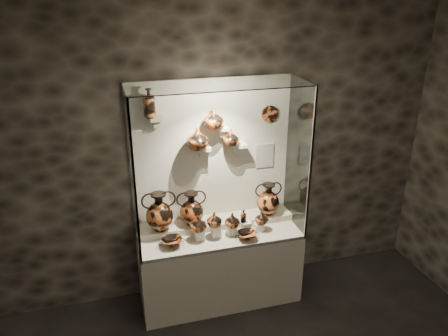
# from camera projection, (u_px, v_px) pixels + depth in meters

# --- Properties ---
(wall_back) EXTENTS (5.00, 0.02, 3.20)m
(wall_back) POSITION_uv_depth(u_px,v_px,m) (211.00, 154.00, 4.56)
(wall_back) COLOR black
(wall_back) RESTS_ON ground
(plinth) EXTENTS (1.70, 0.60, 0.80)m
(plinth) POSITION_uv_depth(u_px,v_px,m) (220.00, 267.00, 4.74)
(plinth) COLOR beige
(plinth) RESTS_ON floor
(front_tier) EXTENTS (1.68, 0.58, 0.03)m
(front_tier) POSITION_uv_depth(u_px,v_px,m) (219.00, 234.00, 4.58)
(front_tier) COLOR #BEB093
(front_tier) RESTS_ON plinth
(rear_tier) EXTENTS (1.70, 0.25, 0.10)m
(rear_tier) POSITION_uv_depth(u_px,v_px,m) (215.00, 223.00, 4.72)
(rear_tier) COLOR #BEB093
(rear_tier) RESTS_ON plinth
(back_panel) EXTENTS (1.70, 0.03, 1.60)m
(back_panel) POSITION_uv_depth(u_px,v_px,m) (211.00, 154.00, 4.56)
(back_panel) COLOR beige
(back_panel) RESTS_ON plinth
(glass_front) EXTENTS (1.70, 0.01, 1.60)m
(glass_front) POSITION_uv_depth(u_px,v_px,m) (227.00, 177.00, 4.01)
(glass_front) COLOR white
(glass_front) RESTS_ON plinth
(glass_left) EXTENTS (0.01, 0.60, 1.60)m
(glass_left) POSITION_uv_depth(u_px,v_px,m) (132.00, 175.00, 4.07)
(glass_left) COLOR white
(glass_left) RESTS_ON plinth
(glass_right) EXTENTS (0.01, 0.60, 1.60)m
(glass_right) POSITION_uv_depth(u_px,v_px,m) (298.00, 157.00, 4.49)
(glass_right) COLOR white
(glass_right) RESTS_ON plinth
(glass_top) EXTENTS (1.70, 0.60, 0.01)m
(glass_top) POSITION_uv_depth(u_px,v_px,m) (219.00, 84.00, 3.97)
(glass_top) COLOR white
(glass_top) RESTS_ON back_panel
(frame_post_left) EXTENTS (0.02, 0.02, 1.60)m
(frame_post_left) POSITION_uv_depth(u_px,v_px,m) (135.00, 187.00, 3.81)
(frame_post_left) COLOR gray
(frame_post_left) RESTS_ON plinth
(frame_post_right) EXTENTS (0.02, 0.02, 1.60)m
(frame_post_right) POSITION_uv_depth(u_px,v_px,m) (310.00, 167.00, 4.23)
(frame_post_right) COLOR gray
(frame_post_right) RESTS_ON plinth
(pedestal_a) EXTENTS (0.09, 0.09, 0.10)m
(pedestal_a) POSITION_uv_depth(u_px,v_px,m) (200.00, 234.00, 4.45)
(pedestal_a) COLOR silver
(pedestal_a) RESTS_ON front_tier
(pedestal_b) EXTENTS (0.09, 0.09, 0.13)m
(pedestal_b) POSITION_uv_depth(u_px,v_px,m) (216.00, 231.00, 4.49)
(pedestal_b) COLOR silver
(pedestal_b) RESTS_ON front_tier
(pedestal_c) EXTENTS (0.09, 0.09, 0.09)m
(pedestal_c) POSITION_uv_depth(u_px,v_px,m) (232.00, 230.00, 4.54)
(pedestal_c) COLOR silver
(pedestal_c) RESTS_ON front_tier
(pedestal_d) EXTENTS (0.09, 0.09, 0.12)m
(pedestal_d) POSITION_uv_depth(u_px,v_px,m) (246.00, 227.00, 4.58)
(pedestal_d) COLOR silver
(pedestal_d) RESTS_ON front_tier
(pedestal_e) EXTENTS (0.09, 0.09, 0.08)m
(pedestal_e) POSITION_uv_depth(u_px,v_px,m) (259.00, 227.00, 4.62)
(pedestal_e) COLOR silver
(pedestal_e) RESTS_ON front_tier
(bracket_ul) EXTENTS (0.14, 0.12, 0.04)m
(bracket_ul) POSITION_uv_depth(u_px,v_px,m) (157.00, 119.00, 4.18)
(bracket_ul) COLOR beige
(bracket_ul) RESTS_ON back_panel
(bracket_ca) EXTENTS (0.14, 0.12, 0.04)m
(bracket_ca) POSITION_uv_depth(u_px,v_px,m) (203.00, 149.00, 4.43)
(bracket_ca) COLOR beige
(bracket_ca) RESTS_ON back_panel
(bracket_cb) EXTENTS (0.10, 0.12, 0.04)m
(bracket_cb) POSITION_uv_depth(u_px,v_px,m) (222.00, 128.00, 4.40)
(bracket_cb) COLOR beige
(bracket_cb) RESTS_ON back_panel
(bracket_cc) EXTENTS (0.14, 0.12, 0.04)m
(bracket_cc) POSITION_uv_depth(u_px,v_px,m) (239.00, 145.00, 4.52)
(bracket_cc) COLOR beige
(bracket_cc) RESTS_ON back_panel
(amphora_left) EXTENTS (0.40, 0.40, 0.42)m
(amphora_left) POSITION_uv_depth(u_px,v_px,m) (159.00, 212.00, 4.43)
(amphora_left) COLOR #C75F26
(amphora_left) RESTS_ON rear_tier
(amphora_mid) EXTENTS (0.32, 0.32, 0.37)m
(amphora_mid) POSITION_uv_depth(u_px,v_px,m) (192.00, 209.00, 4.53)
(amphora_mid) COLOR #A7461D
(amphora_mid) RESTS_ON rear_tier
(amphora_right) EXTENTS (0.29, 0.29, 0.36)m
(amphora_right) POSITION_uv_depth(u_px,v_px,m) (268.00, 199.00, 4.75)
(amphora_right) COLOR #C75F26
(amphora_right) RESTS_ON rear_tier
(jug_a) EXTENTS (0.21, 0.21, 0.18)m
(jug_a) POSITION_uv_depth(u_px,v_px,m) (198.00, 223.00, 4.38)
(jug_a) COLOR #C75F26
(jug_a) RESTS_ON pedestal_a
(jug_b) EXTENTS (0.20, 0.20, 0.16)m
(jug_b) POSITION_uv_depth(u_px,v_px,m) (214.00, 219.00, 4.42)
(jug_b) COLOR #A7461D
(jug_b) RESTS_ON pedestal_b
(jug_c) EXTENTS (0.19, 0.19, 0.16)m
(jug_c) POSITION_uv_depth(u_px,v_px,m) (232.00, 220.00, 4.48)
(jug_c) COLOR #C75F26
(jug_c) RESTS_ON pedestal_c
(jug_e) EXTENTS (0.18, 0.18, 0.15)m
(jug_e) POSITION_uv_depth(u_px,v_px,m) (262.00, 218.00, 4.57)
(jug_e) COLOR #C75F26
(jug_e) RESTS_ON pedestal_e
(lekythos_small) EXTENTS (0.08, 0.08, 0.16)m
(lekythos_small) POSITION_uv_depth(u_px,v_px,m) (243.00, 215.00, 4.52)
(lekythos_small) COLOR #A7461D
(lekythos_small) RESTS_ON pedestal_d
(kylix_left) EXTENTS (0.26, 0.23, 0.10)m
(kylix_left) POSITION_uv_depth(u_px,v_px,m) (172.00, 242.00, 4.33)
(kylix_left) COLOR #A7461D
(kylix_left) RESTS_ON front_tier
(kylix_right) EXTENTS (0.29, 0.26, 0.10)m
(kylix_right) POSITION_uv_depth(u_px,v_px,m) (247.00, 235.00, 4.45)
(kylix_right) COLOR #C75F26
(kylix_right) RESTS_ON front_tier
(lekythos_tall) EXTENTS (0.13, 0.13, 0.31)m
(lekythos_tall) POSITION_uv_depth(u_px,v_px,m) (149.00, 102.00, 4.09)
(lekythos_tall) COLOR #C75F26
(lekythos_tall) RESTS_ON bracket_ul
(ovoid_vase_a) EXTENTS (0.22, 0.22, 0.22)m
(ovoid_vase_a) POSITION_uv_depth(u_px,v_px,m) (198.00, 139.00, 4.31)
(ovoid_vase_a) COLOR #A7461D
(ovoid_vase_a) RESTS_ON bracket_ca
(ovoid_vase_b) EXTENTS (0.23, 0.23, 0.20)m
(ovoid_vase_b) POSITION_uv_depth(u_px,v_px,m) (214.00, 119.00, 4.29)
(ovoid_vase_b) COLOR #A7461D
(ovoid_vase_b) RESTS_ON bracket_cb
(ovoid_vase_c) EXTENTS (0.19, 0.19, 0.17)m
(ovoid_vase_c) POSITION_uv_depth(u_px,v_px,m) (231.00, 137.00, 4.43)
(ovoid_vase_c) COLOR #A7461D
(ovoid_vase_c) RESTS_ON bracket_cc
(wall_plate) EXTENTS (0.18, 0.02, 0.18)m
(wall_plate) POSITION_uv_depth(u_px,v_px,m) (270.00, 114.00, 4.54)
(wall_plate) COLOR #B45423
(wall_plate) RESTS_ON back_panel
(info_placard) EXTENTS (0.20, 0.01, 0.27)m
(info_placard) POSITION_uv_depth(u_px,v_px,m) (265.00, 156.00, 4.71)
(info_placard) COLOR beige
(info_placard) RESTS_ON back_panel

